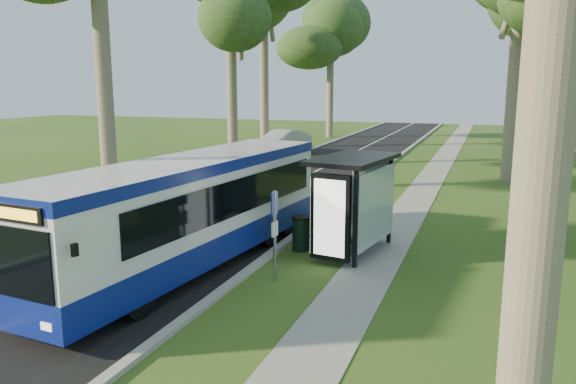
# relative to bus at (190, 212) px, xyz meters

# --- Properties ---
(ground) EXTENTS (120.00, 120.00, 0.00)m
(ground) POSITION_rel_bus_xyz_m (1.73, -0.01, -1.56)
(ground) COLOR #2E5019
(ground) RESTS_ON ground
(road) EXTENTS (7.00, 100.00, 0.02)m
(road) POSITION_rel_bus_xyz_m (-1.77, 9.99, -1.55)
(road) COLOR black
(road) RESTS_ON ground
(kerb_east) EXTENTS (0.25, 100.00, 0.12)m
(kerb_east) POSITION_rel_bus_xyz_m (1.73, 9.99, -1.50)
(kerb_east) COLOR #9E9B93
(kerb_east) RESTS_ON ground
(kerb_west) EXTENTS (0.25, 100.00, 0.12)m
(kerb_west) POSITION_rel_bus_xyz_m (-5.27, 9.99, -1.50)
(kerb_west) COLOR #9E9B93
(kerb_west) RESTS_ON ground
(centre_line) EXTENTS (0.12, 100.00, 0.00)m
(centre_line) POSITION_rel_bus_xyz_m (-1.77, 9.99, -1.53)
(centre_line) COLOR white
(centre_line) RESTS_ON road
(footpath) EXTENTS (1.50, 100.00, 0.02)m
(footpath) POSITION_rel_bus_xyz_m (4.73, 9.99, -1.55)
(footpath) COLOR gray
(footpath) RESTS_ON ground
(bus) EXTENTS (3.48, 11.53, 3.01)m
(bus) POSITION_rel_bus_xyz_m (0.00, 0.00, 0.00)
(bus) COLOR white
(bus) RESTS_ON ground
(bus_stop_sign) EXTENTS (0.09, 0.33, 2.37)m
(bus_stop_sign) POSITION_rel_bus_xyz_m (2.61, -0.29, -0.07)
(bus_stop_sign) COLOR gray
(bus_stop_sign) RESTS_ON ground
(bus_shelter) EXTENTS (2.34, 3.62, 2.89)m
(bus_shelter) POSITION_rel_bus_xyz_m (4.02, 2.40, 0.49)
(bus_shelter) COLOR black
(bus_shelter) RESTS_ON ground
(litter_bin) EXTENTS (0.60, 0.60, 1.05)m
(litter_bin) POSITION_rel_bus_xyz_m (2.38, 2.51, -1.02)
(litter_bin) COLOR black
(litter_bin) RESTS_ON ground
(car_white) EXTENTS (2.66, 4.41, 1.40)m
(car_white) POSITION_rel_bus_xyz_m (-6.57, 19.07, -0.86)
(car_white) COLOR silver
(car_white) RESTS_ON ground
(car_silver) EXTENTS (3.22, 5.43, 1.69)m
(car_silver) POSITION_rel_bus_xyz_m (-6.64, 24.88, -0.71)
(car_silver) COLOR #A1A3A8
(car_silver) RESTS_ON ground
(tree_west_c) EXTENTS (5.20, 5.20, 12.67)m
(tree_west_c) POSITION_rel_bus_xyz_m (-7.27, 17.99, 7.85)
(tree_west_c) COLOR #7A6B56
(tree_west_c) RESTS_ON ground
(tree_west_e) EXTENTS (5.20, 5.20, 13.71)m
(tree_west_e) POSITION_rel_bus_xyz_m (-6.77, 37.99, 8.61)
(tree_west_e) COLOR #7A6B56
(tree_west_e) RESTS_ON ground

